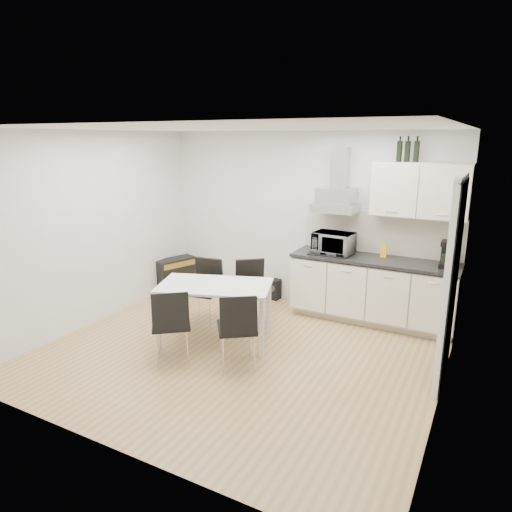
{
  "coord_description": "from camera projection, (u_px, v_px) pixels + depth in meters",
  "views": [
    {
      "loc": [
        2.54,
        -4.32,
        2.5
      ],
      "look_at": [
        0.01,
        0.43,
        1.1
      ],
      "focal_mm": 32.0,
      "sensor_mm": 36.0,
      "label": 1
    }
  ],
  "objects": [
    {
      "name": "ground",
      "position": [
        238.0,
        352.0,
        5.47
      ],
      "size": [
        4.5,
        4.5,
        0.0
      ],
      "primitive_type": "plane",
      "color": "tan",
      "rests_on": "ground"
    },
    {
      "name": "wall_back",
      "position": [
        304.0,
        220.0,
        6.85
      ],
      "size": [
        4.5,
        0.1,
        2.6
      ],
      "primitive_type": "cube",
      "color": "silver",
      "rests_on": "ground"
    },
    {
      "name": "wall_front",
      "position": [
        103.0,
        302.0,
        3.44
      ],
      "size": [
        4.5,
        0.1,
        2.6
      ],
      "primitive_type": "cube",
      "color": "silver",
      "rests_on": "ground"
    },
    {
      "name": "wall_left",
      "position": [
        94.0,
        229.0,
        6.17
      ],
      "size": [
        0.1,
        4.0,
        2.6
      ],
      "primitive_type": "cube",
      "color": "silver",
      "rests_on": "ground"
    },
    {
      "name": "wall_right",
      "position": [
        452.0,
        275.0,
        4.12
      ],
      "size": [
        0.1,
        4.0,
        2.6
      ],
      "primitive_type": "cube",
      "color": "silver",
      "rests_on": "ground"
    },
    {
      "name": "ceiling",
      "position": [
        236.0,
        128.0,
        4.82
      ],
      "size": [
        4.5,
        4.5,
        0.0
      ],
      "primitive_type": "plane",
      "color": "white",
      "rests_on": "wall_back"
    },
    {
      "name": "doorway",
      "position": [
        450.0,
        284.0,
        4.67
      ],
      "size": [
        0.08,
        1.04,
        2.1
      ],
      "primitive_type": "cube",
      "color": "white",
      "rests_on": "ground"
    },
    {
      "name": "kitchenette",
      "position": [
        377.0,
        264.0,
        6.21
      ],
      "size": [
        2.22,
        0.64,
        2.52
      ],
      "color": "beige",
      "rests_on": "ground"
    },
    {
      "name": "dining_table",
      "position": [
        215.0,
        291.0,
        5.63
      ],
      "size": [
        1.55,
        1.19,
        0.75
      ],
      "rotation": [
        0.0,
        0.0,
        0.33
      ],
      "color": "white",
      "rests_on": "ground"
    },
    {
      "name": "chair_far_left",
      "position": [
        204.0,
        292.0,
        6.28
      ],
      "size": [
        0.5,
        0.56,
        0.88
      ],
      "primitive_type": null,
      "rotation": [
        0.0,
        0.0,
        3.28
      ],
      "color": "black",
      "rests_on": "ground"
    },
    {
      "name": "chair_far_right",
      "position": [
        252.0,
        293.0,
        6.22
      ],
      "size": [
        0.66,
        0.67,
        0.88
      ],
      "primitive_type": null,
      "rotation": [
        0.0,
        0.0,
        3.82
      ],
      "color": "black",
      "rests_on": "ground"
    },
    {
      "name": "chair_near_left",
      "position": [
        171.0,
        325.0,
        5.18
      ],
      "size": [
        0.66,
        0.67,
        0.88
      ],
      "primitive_type": null,
      "rotation": [
        0.0,
        0.0,
        0.68
      ],
      "color": "black",
      "rests_on": "ground"
    },
    {
      "name": "chair_near_right",
      "position": [
        237.0,
        329.0,
        5.07
      ],
      "size": [
        0.65,
        0.66,
        0.88
      ],
      "primitive_type": null,
      "rotation": [
        0.0,
        0.0,
        0.63
      ],
      "color": "black",
      "rests_on": "ground"
    },
    {
      "name": "guitar_amp",
      "position": [
        176.0,
        274.0,
        7.64
      ],
      "size": [
        0.49,
        0.72,
        0.55
      ],
      "rotation": [
        0.0,
        0.0,
        -0.34
      ],
      "color": "black",
      "rests_on": "ground"
    },
    {
      "name": "floor_speaker",
      "position": [
        274.0,
        289.0,
        7.26
      ],
      "size": [
        0.2,
        0.18,
        0.32
      ],
      "primitive_type": "cube",
      "rotation": [
        0.0,
        0.0,
        -0.07
      ],
      "color": "black",
      "rests_on": "ground"
    }
  ]
}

